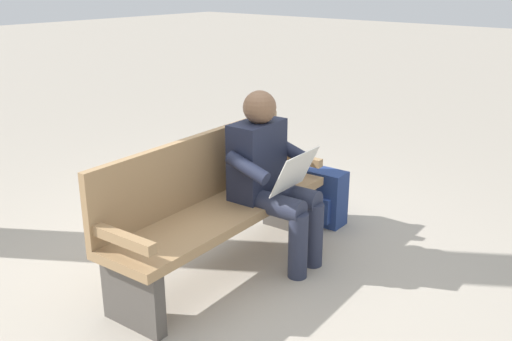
% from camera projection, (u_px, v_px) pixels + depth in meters
% --- Properties ---
extents(ground_plane, '(40.00, 40.00, 0.00)m').
position_uv_depth(ground_plane, '(224.00, 269.00, 3.82)').
color(ground_plane, '#A89E8E').
extents(bench_near, '(1.83, 0.62, 0.90)m').
position_uv_depth(bench_near, '(214.00, 204.00, 3.71)').
color(bench_near, '#9E7A51').
rests_on(bench_near, ground).
extents(person_seated, '(0.59, 0.59, 1.18)m').
position_uv_depth(person_seated, '(271.00, 174.00, 3.77)').
color(person_seated, '#1E2338').
rests_on(person_seated, ground).
extents(backpack, '(0.24, 0.36, 0.44)m').
position_uv_depth(backpack, '(323.00, 197.00, 4.48)').
color(backpack, navy).
rests_on(backpack, ground).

